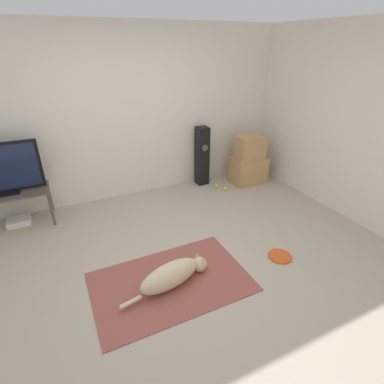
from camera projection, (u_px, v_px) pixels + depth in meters
ground_plane at (182, 268)px, 3.35m from camera, size 12.00×12.00×0.00m
wall_back at (124, 116)px, 4.47m from camera, size 8.00×0.06×2.55m
wall_right at (368, 129)px, 3.78m from camera, size 0.06×8.00×2.55m
area_rug at (171, 282)px, 3.15m from camera, size 1.61×1.04×0.01m
dog at (173, 275)px, 3.05m from camera, size 1.01×0.37×0.27m
frisbee at (280, 256)px, 3.51m from camera, size 0.28×0.28×0.03m
cardboard_box_lower at (248, 170)px, 5.30m from camera, size 0.58×0.42×0.46m
cardboard_box_upper at (250, 147)px, 5.10m from camera, size 0.47×0.34×0.39m
floor_speaker at (202, 156)px, 5.14m from camera, size 0.20×0.20×1.01m
tv_stand at (7, 198)px, 3.92m from camera, size 1.05×0.47×0.49m
tennis_ball_by_boxes at (225, 189)px, 5.08m from camera, size 0.07×0.07×0.07m
tennis_ball_near_speaker at (216, 186)px, 5.19m from camera, size 0.07×0.07×0.07m
game_console at (19, 221)px, 4.15m from camera, size 0.30×0.25×0.08m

